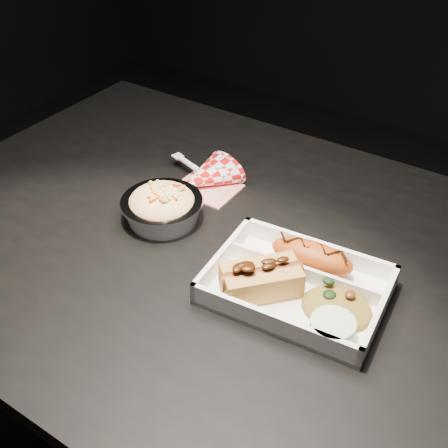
{
  "coord_description": "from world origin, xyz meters",
  "views": [
    {
      "loc": [
        0.37,
        -0.59,
        1.33
      ],
      "look_at": [
        -0.01,
        -0.03,
        0.81
      ],
      "focal_mm": 45.0,
      "sensor_mm": 36.0,
      "label": 1
    }
  ],
  "objects_px": {
    "fried_pastry": "(312,256)",
    "food_tray": "(296,288)",
    "dining_table": "(236,287)",
    "napkin_fork": "(206,177)",
    "foil_coleslaw_cup": "(162,205)",
    "hotdog": "(261,278)"
  },
  "relations": [
    {
      "from": "hotdog",
      "to": "napkin_fork",
      "type": "bearing_deg",
      "value": 92.66
    },
    {
      "from": "food_tray",
      "to": "hotdog",
      "type": "distance_m",
      "value": 0.06
    },
    {
      "from": "dining_table",
      "to": "food_tray",
      "type": "distance_m",
      "value": 0.17
    },
    {
      "from": "food_tray",
      "to": "foil_coleslaw_cup",
      "type": "xyz_separation_m",
      "value": [
        -0.27,
        0.03,
        0.02
      ]
    },
    {
      "from": "fried_pastry",
      "to": "napkin_fork",
      "type": "bearing_deg",
      "value": 158.09
    },
    {
      "from": "fried_pastry",
      "to": "foil_coleslaw_cup",
      "type": "distance_m",
      "value": 0.27
    },
    {
      "from": "food_tray",
      "to": "foil_coleslaw_cup",
      "type": "height_order",
      "value": "foil_coleslaw_cup"
    },
    {
      "from": "hotdog",
      "to": "napkin_fork",
      "type": "height_order",
      "value": "napkin_fork"
    },
    {
      "from": "fried_pastry",
      "to": "food_tray",
      "type": "bearing_deg",
      "value": -85.02
    },
    {
      "from": "food_tray",
      "to": "hotdog",
      "type": "relative_size",
      "value": 2.18
    },
    {
      "from": "hotdog",
      "to": "foil_coleslaw_cup",
      "type": "xyz_separation_m",
      "value": [
        -0.23,
        0.07,
        -0.0
      ]
    },
    {
      "from": "food_tray",
      "to": "napkin_fork",
      "type": "height_order",
      "value": "napkin_fork"
    },
    {
      "from": "dining_table",
      "to": "napkin_fork",
      "type": "distance_m",
      "value": 0.22
    },
    {
      "from": "dining_table",
      "to": "fried_pastry",
      "type": "xyz_separation_m",
      "value": [
        0.13,
        0.01,
        0.12
      ]
    },
    {
      "from": "dining_table",
      "to": "foil_coleslaw_cup",
      "type": "distance_m",
      "value": 0.19
    },
    {
      "from": "napkin_fork",
      "to": "dining_table",
      "type": "bearing_deg",
      "value": -22.3
    },
    {
      "from": "foil_coleslaw_cup",
      "to": "napkin_fork",
      "type": "bearing_deg",
      "value": 89.99
    },
    {
      "from": "dining_table",
      "to": "fried_pastry",
      "type": "relative_size",
      "value": 9.32
    },
    {
      "from": "dining_table",
      "to": "foil_coleslaw_cup",
      "type": "height_order",
      "value": "foil_coleslaw_cup"
    },
    {
      "from": "foil_coleslaw_cup",
      "to": "hotdog",
      "type": "bearing_deg",
      "value": -15.73
    },
    {
      "from": "fried_pastry",
      "to": "napkin_fork",
      "type": "relative_size",
      "value": 0.79
    },
    {
      "from": "food_tray",
      "to": "foil_coleslaw_cup",
      "type": "distance_m",
      "value": 0.28
    }
  ]
}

